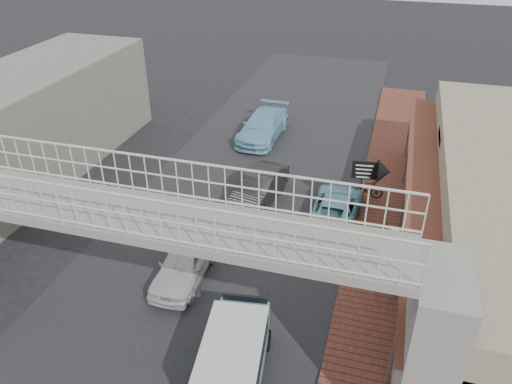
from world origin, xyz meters
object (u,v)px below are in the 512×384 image
Objects in this scene: motorcycle_far at (366,188)px; angkot_van at (234,354)px; street_clock at (394,243)px; angkot_far at (263,126)px; angkot_curb at (336,207)px; dark_sedan at (258,188)px; arrow_sign at (382,172)px; white_hatchback at (184,263)px; motorcycle_near at (374,233)px.

angkot_van is at bearing 164.28° from motorcycle_far.
street_clock reaches higher than motorcycle_far.
angkot_van is (3.75, -16.49, 0.41)m from angkot_far.
street_clock is at bearing 118.87° from angkot_curb.
dark_sedan is 1.53× the size of street_clock.
arrow_sign is at bearing 63.88° from angkot_van.
white_hatchback is at bearing -155.78° from street_clock.
white_hatchback is 2.53× the size of motorcycle_far.
motorcycle_near is 0.58× the size of street_clock.
angkot_far is at bearing 140.60° from street_clock.
angkot_van is 6.21m from street_clock.
motorcycle_far is at bearing -117.29° from angkot_curb.
angkot_curb is 2.28m from motorcycle_far.
angkot_van is (3.19, -3.84, 0.49)m from white_hatchback.
white_hatchback is at bearing -85.45° from angkot_far.
motorcycle_far is at bearing 118.74° from street_clock.
motorcycle_far is at bearing -37.41° from angkot_far.
motorcycle_far is at bearing 50.33° from white_hatchback.
dark_sedan is at bearing 157.73° from street_clock.
arrow_sign is (3.18, 9.69, 1.16)m from angkot_van.
street_clock is (0.66, -3.17, 1.90)m from motorcycle_near.
dark_sedan is at bearing 70.04° from motorcycle_near.
dark_sedan is 5.64m from motorcycle_near.
dark_sedan is 7.02m from angkot_far.
angkot_van is 2.38× the size of motorcycle_near.
angkot_far is 1.80× the size of street_clock.
dark_sedan reaches higher than white_hatchback.
street_clock reaches higher than angkot_far.
dark_sedan is at bearing 106.08° from motorcycle_far.
arrow_sign is at bearing -42.48° from angkot_far.
angkot_curb is 9.40m from angkot_van.
motorcycle_far reaches higher than motorcycle_near.
angkot_curb is 2.63× the size of motorcycle_near.
white_hatchback is 7.18m from angkot_curb.
street_clock is (7.09, 0.81, 1.78)m from white_hatchback.
white_hatchback is 1.40× the size of arrow_sign.
angkot_curb is 1.57× the size of arrow_sign.
motorcycle_near is at bearing 119.48° from street_clock.
arrow_sign is at bearing 115.85° from street_clock.
angkot_far is 16.92m from angkot_van.
angkot_van is at bearing -75.20° from angkot_far.
arrow_sign is (1.67, 0.42, 1.71)m from angkot_curb.
street_clock is at bearing -169.00° from motorcycle_near.
angkot_far is 9.85m from arrow_sign.
dark_sedan is 2.85× the size of motorcycle_far.
motorcycle_near is 2.58m from arrow_sign.
motorcycle_far is (4.70, 1.59, -0.16)m from dark_sedan.
white_hatchback is 1.36× the size of street_clock.
angkot_van is 10.26m from arrow_sign.
angkot_far reaches higher than motorcycle_near.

